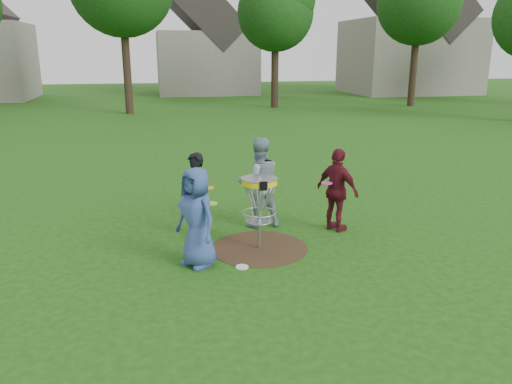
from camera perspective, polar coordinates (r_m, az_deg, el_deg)
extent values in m
plane|color=#19470F|center=(9.30, 0.38, -6.43)|extent=(100.00, 100.00, 0.00)
cylinder|color=#47331E|center=(9.30, 0.38, -6.41)|extent=(1.80, 1.80, 0.01)
imported|color=#314986|center=(8.36, -6.79, -2.90)|extent=(0.93, 1.00, 1.71)
imported|color=black|center=(9.66, -6.85, -0.43)|extent=(0.72, 0.71, 1.67)
imported|color=#7A939D|center=(10.18, 0.31, 1.08)|extent=(0.97, 0.79, 1.86)
imported|color=#56131D|center=(10.08, 9.28, 0.19)|extent=(0.86, 1.06, 1.68)
cylinder|color=silver|center=(8.52, -1.61, -8.56)|extent=(0.22, 0.22, 0.02)
cylinder|color=#9EA0A5|center=(9.06, 0.39, -2.39)|extent=(0.05, 0.05, 1.38)
cylinder|color=yellow|center=(8.90, 0.40, 1.22)|extent=(0.64, 0.64, 0.10)
cylinder|color=#9EA0A5|center=(8.88, 0.40, 1.57)|extent=(0.66, 0.66, 0.01)
cube|color=black|center=(8.59, 0.86, 0.68)|extent=(0.14, 0.02, 0.16)
torus|color=#9EA0A5|center=(9.06, 0.39, -2.33)|extent=(0.62, 0.62, 0.02)
torus|color=#9EA0A5|center=(9.11, 0.39, -3.29)|extent=(0.50, 0.50, 0.02)
cylinder|color=#9EA0A5|center=(9.12, 0.39, -3.35)|extent=(0.44, 0.44, 0.01)
cylinder|color=#92CD16|center=(8.43, -5.17, -1.31)|extent=(0.22, 0.22, 0.02)
cylinder|color=#FE9D15|center=(9.47, -5.47, 0.46)|extent=(0.22, 0.22, 0.02)
cylinder|color=#E43C62|center=(9.86, 0.33, 1.86)|extent=(0.22, 0.22, 0.02)
cylinder|color=#E83DA5|center=(9.85, 8.10, 1.03)|extent=(0.22, 0.22, 0.02)
cylinder|color=#38281C|center=(29.96, -14.50, 13.06)|extent=(0.46, 0.46, 4.62)
cylinder|color=#38281C|center=(32.41, 2.16, 12.97)|extent=(0.46, 0.46, 3.78)
sphere|color=#164211|center=(32.45, 2.23, 19.81)|extent=(4.68, 4.68, 4.68)
cylinder|color=#38281C|center=(34.79, 17.50, 12.82)|extent=(0.46, 0.46, 4.20)
sphere|color=#164211|center=(34.88, 18.12, 19.87)|extent=(5.20, 5.20, 5.20)
cube|color=gray|center=(43.69, -5.73, 14.45)|extent=(8.00, 7.00, 5.00)
cube|color=#2D2826|center=(43.77, -5.87, 19.61)|extent=(6.11, 7.14, 6.11)
cube|color=gray|center=(45.93, 17.05, 14.55)|extent=(10.00, 8.00, 6.00)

